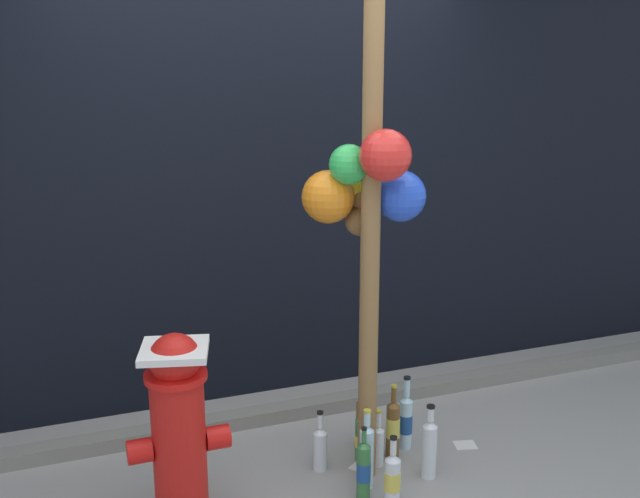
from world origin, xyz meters
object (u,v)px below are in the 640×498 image
bottle_3 (362,436)px  bottle_8 (320,447)px  bottle_5 (393,428)px  bottle_6 (364,470)px  bottle_9 (378,443)px  bottle_0 (367,454)px  bottle_1 (406,420)px  bottle_2 (429,447)px  fire_hydrant (178,426)px  bottle_4 (392,479)px  memorial_post (368,153)px  bottle_7 (362,420)px

bottle_3 → bottle_8: size_ratio=1.07×
bottle_5 → bottle_6: bottle_5 is taller
bottle_9 → bottle_0: bearing=-130.1°
bottle_1 → bottle_5: bearing=-148.9°
bottle_2 → bottle_9: size_ratio=1.26×
bottle_8 → fire_hydrant: bearing=-166.4°
bottle_5 → bottle_6: size_ratio=1.11×
bottle_6 → fire_hydrant: bearing=170.9°
bottle_2 → bottle_5: 0.24m
bottle_1 → bottle_9: bearing=-153.7°
bottle_8 → bottle_6: bearing=-71.7°
fire_hydrant → bottle_6: size_ratio=2.42×
bottle_4 → bottle_3: bearing=85.6°
fire_hydrant → bottle_0: bearing=-3.2°
bottle_8 → memorial_post: bearing=-22.9°
bottle_6 → bottle_9: (0.19, 0.24, -0.03)m
bottle_9 → bottle_3: bearing=125.8°
bottle_0 → bottle_2: bottle_0 is taller
bottle_2 → bottle_6: 0.38m
bottle_0 → bottle_4: size_ratio=1.15×
bottle_1 → bottle_6: (-0.40, -0.35, -0.01)m
bottle_1 → bottle_4: size_ratio=1.16×
bottle_7 → bottle_8: size_ratio=1.17×
bottle_3 → bottle_9: 0.09m
bottle_3 → bottle_5: bottle_5 is taller
bottle_3 → bottle_4: (-0.03, -0.42, 0.01)m
bottle_3 → bottle_8: (-0.23, -0.01, -0.01)m
memorial_post → bottle_1: memorial_post is taller
memorial_post → bottle_8: memorial_post is taller
bottle_9 → bottle_5: bearing=20.7°
bottle_3 → bottle_9: size_ratio=1.12×
bottle_4 → bottle_9: bottle_4 is taller
bottle_5 → bottle_3: bearing=166.7°
bottle_2 → bottle_9: (-0.19, 0.19, -0.04)m
fire_hydrant → bottle_4: fire_hydrant is taller
bottle_1 → bottle_8: size_ratio=1.28×
fire_hydrant → bottle_9: 1.07m
bottle_7 → bottle_2: bearing=-64.5°
bottle_2 → bottle_5: (-0.09, 0.23, 0.00)m
bottle_3 → bottle_9: bearing=-54.2°
bottle_2 → bottle_9: 0.27m
bottle_6 → bottle_8: bottle_6 is taller
bottle_5 → bottle_8: size_ratio=1.28×
bottle_3 → bottle_6: bottle_6 is taller
bottle_1 → bottle_3: (-0.27, -0.03, -0.03)m
bottle_4 → bottle_6: bottle_6 is taller
bottle_3 → bottle_4: bearing=-94.4°
bottle_5 → bottle_9: size_ratio=1.34×
fire_hydrant → bottle_6: fire_hydrant is taller
bottle_0 → bottle_4: (0.05, -0.18, -0.04)m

